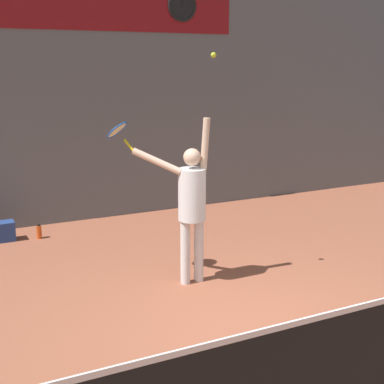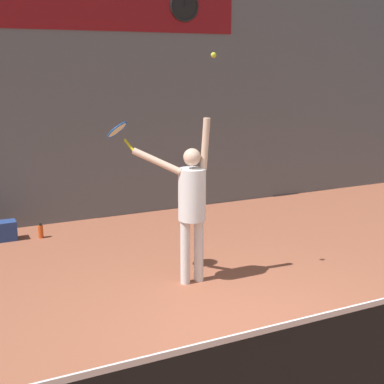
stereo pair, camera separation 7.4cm
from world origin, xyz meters
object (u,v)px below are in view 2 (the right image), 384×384
scoreboard_clock (184,6)px  tennis_ball (214,55)px  tennis_racket (118,131)px  water_bottle (41,231)px  tennis_player (191,200)px

scoreboard_clock → tennis_ball: 3.98m
tennis_racket → water_bottle: (-0.71, 2.27, -1.92)m
tennis_ball → tennis_racket: bearing=148.5°
scoreboard_clock → tennis_ball: bearing=-109.3°
tennis_racket → water_bottle: 3.06m
tennis_ball → scoreboard_clock: bearing=70.7°
tennis_player → tennis_ball: size_ratio=31.92×
water_bottle → tennis_player: bearing=-61.9°
scoreboard_clock → water_bottle: size_ratio=2.28×
scoreboard_clock → tennis_ball: (-1.28, -3.64, -0.97)m
water_bottle → scoreboard_clock: bearing=13.5°
tennis_ball → water_bottle: bearing=121.2°
tennis_racket → water_bottle: tennis_racket is taller
scoreboard_clock → tennis_player: 4.78m
tennis_player → water_bottle: tennis_player is taller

